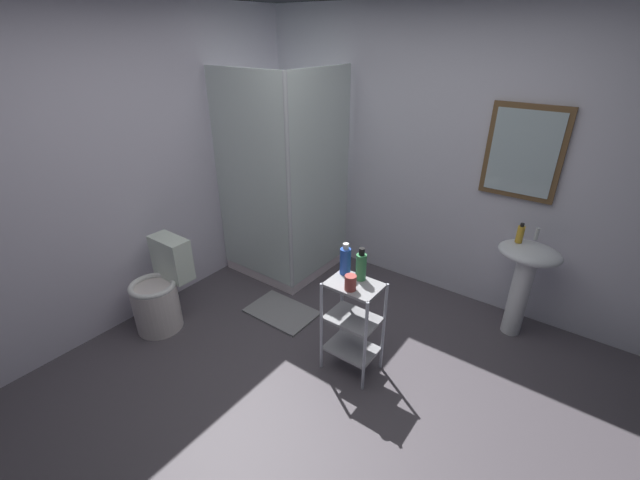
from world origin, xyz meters
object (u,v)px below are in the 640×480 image
toilet (160,293)px  bath_mat (282,312)px  pedestal_sink (525,272)px  body_wash_bottle_green (361,266)px  shower_stall (287,230)px  rinse_cup (350,283)px  hand_soap_bottle (520,234)px  storage_cart (353,320)px  shampoo_bottle_blue (345,260)px

toilet → bath_mat: toilet is taller
pedestal_sink → body_wash_bottle_green: 1.40m
shower_stall → toilet: bearing=-100.8°
rinse_cup → hand_soap_bottle: bearing=58.8°
shower_stall → storage_cart: size_ratio=2.70×
hand_soap_bottle → toilet: bearing=-144.4°
hand_soap_bottle → body_wash_bottle_green: (-0.75, -1.08, -0.04)m
hand_soap_bottle → body_wash_bottle_green: 1.31m
toilet → bath_mat: size_ratio=1.27×
shampoo_bottle_blue → body_wash_bottle_green: bearing=-0.9°
body_wash_bottle_green → bath_mat: bearing=172.0°
toilet → bath_mat: (0.70, 0.71, -0.31)m
storage_cart → body_wash_bottle_green: size_ratio=3.10×
storage_cart → hand_soap_bottle: 1.45m
shower_stall → storage_cart: bearing=-32.0°
body_wash_bottle_green → rinse_cup: bearing=-85.2°
storage_cart → shampoo_bottle_blue: size_ratio=3.18×
shower_stall → bath_mat: (0.45, -0.62, -0.45)m
body_wash_bottle_green → bath_mat: body_wash_bottle_green is taller
pedestal_sink → shampoo_bottle_blue: shampoo_bottle_blue is taller
hand_soap_bottle → shampoo_bottle_blue: bearing=-129.4°
rinse_cup → shower_stall: bearing=146.1°
pedestal_sink → hand_soap_bottle: bearing=-179.1°
storage_cart → rinse_cup: size_ratio=7.04×
pedestal_sink → bath_mat: 2.04m
shampoo_bottle_blue → bath_mat: size_ratio=0.39×
shower_stall → body_wash_bottle_green: shower_stall is taller
shower_stall → hand_soap_bottle: 2.13m
hand_soap_bottle → bath_mat: hand_soap_bottle is taller
storage_cart → rinse_cup: (0.01, -0.07, 0.36)m
shampoo_bottle_blue → rinse_cup: 0.21m
pedestal_sink → shampoo_bottle_blue: 1.48m
rinse_cup → bath_mat: size_ratio=0.18×
pedestal_sink → bath_mat: (-1.71, -0.96, -0.57)m
storage_cart → hand_soap_bottle: (0.75, 1.15, 0.44)m
hand_soap_bottle → bath_mat: size_ratio=0.26×
shower_stall → bath_mat: shower_stall is taller
shower_stall → shampoo_bottle_blue: shower_stall is taller
shampoo_bottle_blue → hand_soap_bottle: bearing=50.6°
hand_soap_bottle → pedestal_sink: bearing=0.9°
toilet → storage_cart: 1.65m
bath_mat → toilet: bearing=-134.8°
storage_cart → shampoo_bottle_blue: 0.43m
shower_stall → storage_cart: shower_stall is taller
hand_soap_bottle → rinse_cup: hand_soap_bottle is taller
hand_soap_bottle → body_wash_bottle_green: size_ratio=0.66×
shampoo_bottle_blue → toilet: bearing=-157.8°
shampoo_bottle_blue → body_wash_bottle_green: body_wash_bottle_green is taller
body_wash_bottle_green → storage_cart: bearing=-90.5°
hand_soap_bottle → shampoo_bottle_blue: size_ratio=0.68×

